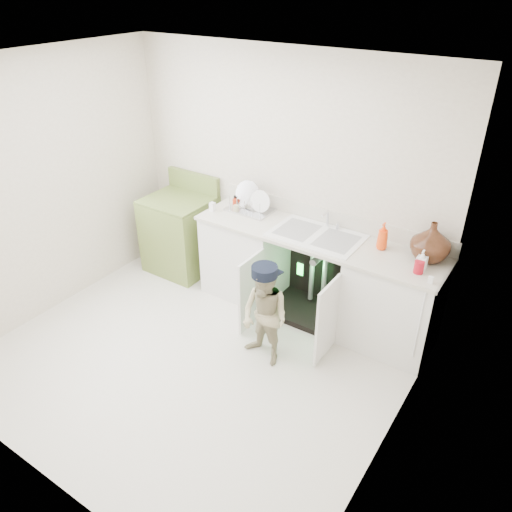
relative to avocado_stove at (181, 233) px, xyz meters
The scene contains 5 objects.
ground 1.71m from the avocado_stove, 45.78° to the right, with size 3.50×3.50×0.00m, color beige.
room_shell 1.83m from the avocado_stove, 45.78° to the right, with size 6.00×5.50×1.26m.
counter_run 1.74m from the avocado_stove, ahead, with size 2.44×1.02×1.25m.
avocado_stove is the anchor object (origin of this frame).
repair_worker 1.86m from the avocado_stove, 26.10° to the right, with size 0.52×0.72×0.96m.
Camera 1 is at (2.37, -2.55, 3.07)m, focal length 35.00 mm.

